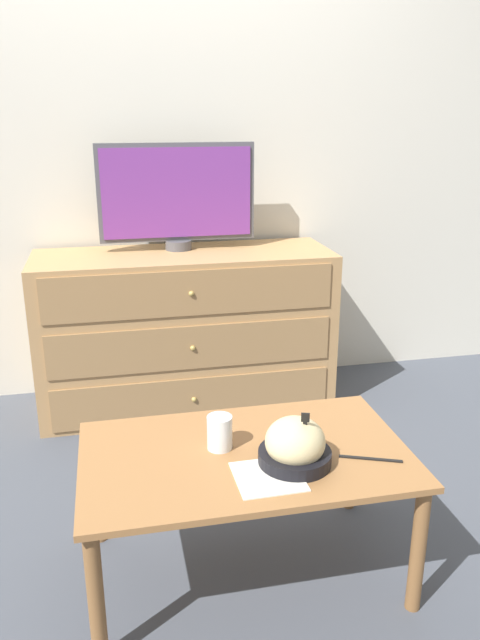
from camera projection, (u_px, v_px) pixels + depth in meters
ground_plane at (162, 382)px, 3.41m from camera, size 12.00×12.00×0.00m
wall_back at (151, 134)px, 3.01m from camera, size 12.00×0.05×2.60m
dresser at (186, 330)px, 3.05m from camera, size 1.41×0.50×0.77m
tv at (177, 195)px, 2.92m from camera, size 0.74×0.13×0.50m
coffee_table at (245, 469)px, 1.89m from camera, size 0.98×0.59×0.43m
takeout_bowl at (295, 446)px, 1.80m from camera, size 0.21×0.21×0.18m
drink_cup at (220, 434)px, 1.88m from camera, size 0.08×0.08×0.11m
napkin at (268, 477)px, 1.74m from camera, size 0.19×0.19×0.00m
knife at (371, 459)px, 1.83m from camera, size 0.18×0.08×0.01m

